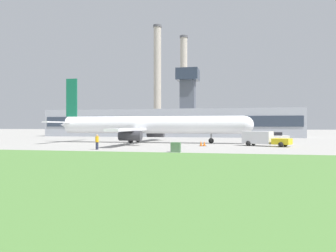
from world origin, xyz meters
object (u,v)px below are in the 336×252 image
Objects in this scene: pushback_tug at (277,139)px; ground_crew_person at (97,142)px; airplane at (149,125)px; baggage_truck at (263,139)px.

pushback_tug reaches higher than ground_crew_person.
airplane is at bearing -178.74° from pushback_tug.
ground_crew_person is at bearing -96.70° from airplane.
airplane is 18.63m from baggage_truck.
baggage_truck is (17.78, -5.25, -1.88)m from airplane.
pushback_tug is at bearing 36.77° from ground_crew_person.
ground_crew_person is (-22.29, -16.66, 0.12)m from pushback_tug.
ground_crew_person is (-19.68, -10.97, -0.09)m from baggage_truck.
baggage_truck is 3.69× the size of ground_crew_person.
airplane reaches higher than ground_crew_person.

